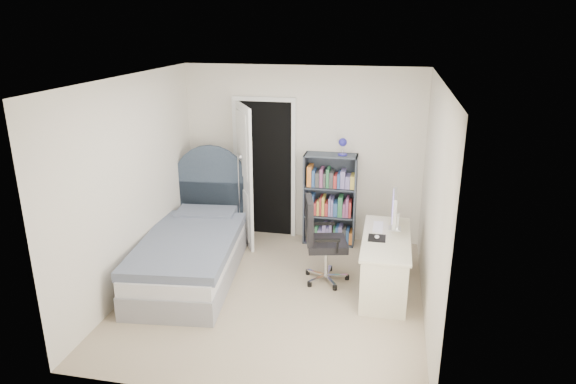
% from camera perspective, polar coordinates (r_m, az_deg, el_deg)
% --- Properties ---
extents(room_shell, '(3.50, 3.70, 2.60)m').
position_cam_1_polar(room_shell, '(5.66, -1.58, -0.25)').
color(room_shell, gray).
rests_on(room_shell, ground).
extents(door, '(0.92, 0.74, 2.06)m').
position_cam_1_polar(door, '(7.32, -4.05, 2.32)').
color(door, black).
rests_on(door, ground).
extents(bed, '(1.32, 2.41, 1.42)m').
position_cam_1_polar(bed, '(6.65, -10.44, -6.24)').
color(bed, gray).
rests_on(bed, ground).
extents(nightstand, '(0.42, 0.42, 0.61)m').
position_cam_1_polar(nightstand, '(7.77, -8.88, -1.80)').
color(nightstand, '#CDB57E').
rests_on(nightstand, ground).
extents(floor_lamp, '(0.19, 0.19, 1.32)m').
position_cam_1_polar(floor_lamp, '(7.36, -5.31, -1.67)').
color(floor_lamp, silver).
rests_on(floor_lamp, ground).
extents(bookcase, '(0.73, 0.31, 1.56)m').
position_cam_1_polar(bookcase, '(7.33, 4.70, -1.21)').
color(bookcase, '#3C4552').
rests_on(bookcase, ground).
extents(desk, '(0.55, 1.38, 1.13)m').
position_cam_1_polar(desk, '(6.24, 10.75, -7.48)').
color(desk, beige).
rests_on(desk, ground).
extents(office_chair, '(0.59, 0.60, 1.08)m').
position_cam_1_polar(office_chair, '(6.24, 3.54, -4.93)').
color(office_chair, silver).
rests_on(office_chair, ground).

